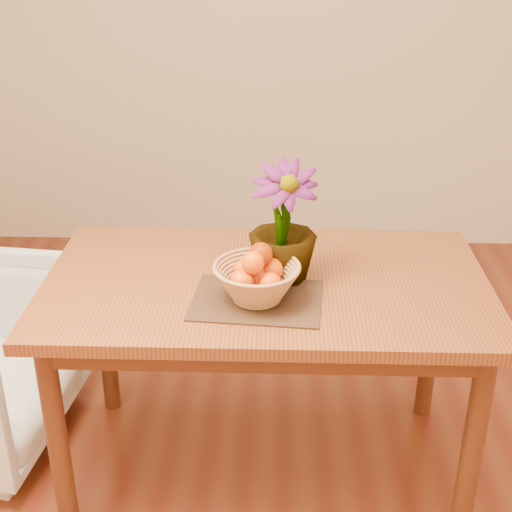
{
  "coord_description": "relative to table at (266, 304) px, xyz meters",
  "views": [
    {
      "loc": [
        0.03,
        -1.69,
        1.79
      ],
      "look_at": [
        -0.03,
        0.23,
        0.86
      ],
      "focal_mm": 50.0,
      "sensor_mm": 36.0,
      "label": 1
    }
  ],
  "objects": [
    {
      "name": "potted_plant",
      "position": [
        0.05,
        0.01,
        0.28
      ],
      "size": [
        0.22,
        0.22,
        0.38
      ],
      "primitive_type": "imported",
      "rotation": [
        0.0,
        0.0,
        0.05
      ],
      "color": "#184012",
      "rests_on": "table"
    },
    {
      "name": "placemat",
      "position": [
        -0.02,
        -0.14,
        0.09
      ],
      "size": [
        0.41,
        0.32,
        0.01
      ],
      "primitive_type": "cube",
      "rotation": [
        0.0,
        0.0,
        -0.09
      ],
      "color": "#371F14",
      "rests_on": "table"
    },
    {
      "name": "wall_back",
      "position": [
        0.0,
        1.95,
        0.69
      ],
      "size": [
        4.0,
        0.02,
        2.7
      ],
      "primitive_type": "cube",
      "color": "beige",
      "rests_on": "floor"
    },
    {
      "name": "wicker_basket",
      "position": [
        -0.02,
        -0.14,
        0.15
      ],
      "size": [
        0.26,
        0.26,
        0.11
      ],
      "color": "#B17449",
      "rests_on": "placemat"
    },
    {
      "name": "table",
      "position": [
        0.0,
        0.0,
        0.0
      ],
      "size": [
        1.4,
        0.8,
        0.75
      ],
      "color": "brown",
      "rests_on": "floor"
    },
    {
      "name": "orange_pile",
      "position": [
        -0.02,
        -0.14,
        0.19
      ],
      "size": [
        0.15,
        0.15,
        0.13
      ],
      "rotation": [
        0.0,
        0.0,
        0.16
      ],
      "color": "#CF3803",
      "rests_on": "wicker_basket"
    }
  ]
}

